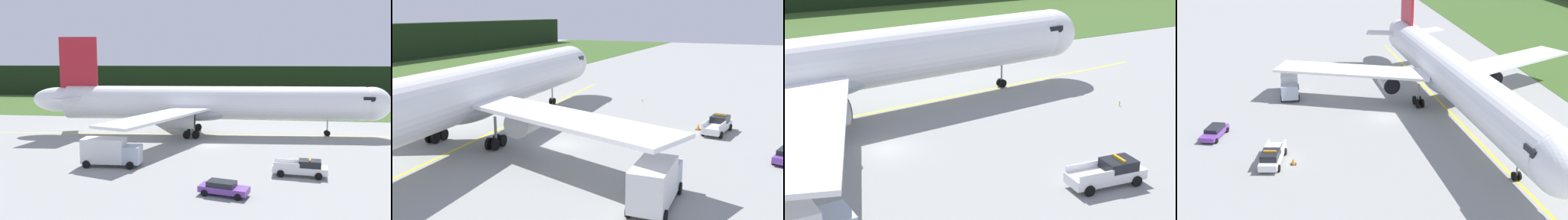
# 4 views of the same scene
# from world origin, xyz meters

# --- Properties ---
(ground) EXTENTS (320.00, 320.00, 0.00)m
(ground) POSITION_xyz_m (0.00, 0.00, 0.00)
(ground) COLOR gray
(taxiway_centerline_main) EXTENTS (76.91, 6.31, 0.01)m
(taxiway_centerline_main) POSITION_xyz_m (-0.53, 8.96, 0.00)
(taxiway_centerline_main) COLOR yellow
(taxiway_centerline_main) RESTS_ON ground
(airliner) EXTENTS (58.33, 46.12, 15.90)m
(airliner) POSITION_xyz_m (-1.10, 8.91, 5.15)
(airliner) COLOR white
(airliner) RESTS_ON ground
(ops_pickup_truck) EXTENTS (5.84, 2.80, 1.94)m
(ops_pickup_truck) POSITION_xyz_m (11.05, -13.96, 0.90)
(ops_pickup_truck) COLOR white
(ops_pickup_truck) RESTS_ON ground
(catering_truck) EXTENTS (6.83, 2.85, 3.43)m
(catering_truck) POSITION_xyz_m (-10.45, -12.74, 1.74)
(catering_truck) COLOR #A4B1C2
(catering_truck) RESTS_ON ground
(apron_cone) EXTENTS (0.58, 0.58, 0.72)m
(apron_cone) POSITION_xyz_m (11.49, -11.77, 0.35)
(apron_cone) COLOR black
(apron_cone) RESTS_ON ground
(taxiway_edge_light_east) EXTENTS (0.12, 0.12, 0.44)m
(taxiway_edge_light_east) POSITION_xyz_m (24.26, -1.23, 0.24)
(taxiway_edge_light_east) COLOR yellow
(taxiway_edge_light_east) RESTS_ON ground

